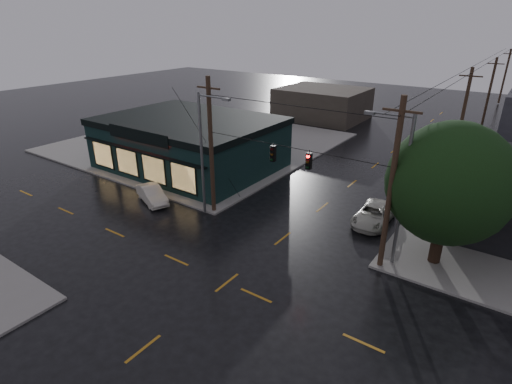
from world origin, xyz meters
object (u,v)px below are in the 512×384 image
Objects in this scene: utility_pole_nw at (214,212)px; suv_silver at (374,214)px; corner_tree at (449,184)px; utility_pole_ne at (379,266)px; sedan_cream at (152,194)px.

suv_silver is at bearing 26.10° from utility_pole_nw.
corner_tree is at bearing -34.09° from suv_silver.
utility_pole_ne is at bearing -68.72° from suv_silver.
sedan_cream is 0.84× the size of suv_silver.
sedan_cream is 17.30m from suv_silver.
sedan_cream is (-5.23, -1.50, 0.67)m from utility_pole_nw.
suv_silver is (15.93, 6.74, 0.01)m from sedan_cream.
utility_pole_nw and utility_pole_ne have the same top height.
utility_pole_nw is at bearing -171.74° from corner_tree.
suv_silver is at bearing -44.45° from sedan_cream.
utility_pole_nw is 2.49× the size of sedan_cream.
corner_tree is at bearing 41.62° from utility_pole_ne.
utility_pole_nw reaches higher than sedan_cream.
corner_tree is 6.22m from utility_pole_ne.
sedan_cream is (-20.77, -3.76, -4.54)m from corner_tree.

